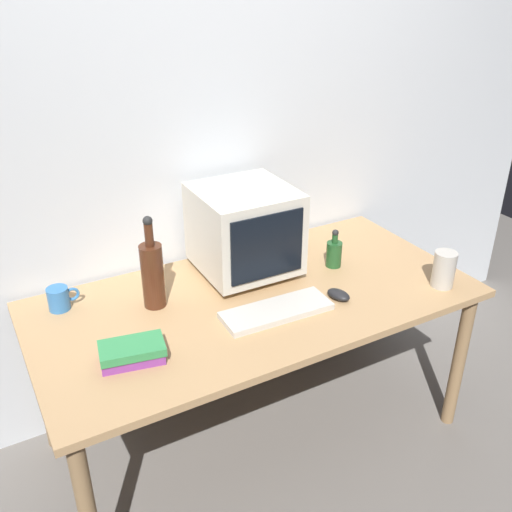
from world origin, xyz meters
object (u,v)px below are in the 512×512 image
(bottle_short, at_px, (334,253))
(book_stack, at_px, (132,352))
(keyboard, at_px, (276,311))
(crt_monitor, at_px, (245,230))
(computer_mouse, at_px, (339,295))
(bottle_tall, at_px, (153,273))
(metal_canister, at_px, (444,269))
(mug, at_px, (59,298))

(bottle_short, relative_size, book_stack, 0.75)
(keyboard, xyz_separation_m, bottle_short, (0.41, 0.20, 0.05))
(crt_monitor, relative_size, book_stack, 1.71)
(crt_monitor, relative_size, bottle_short, 2.29)
(computer_mouse, height_order, bottle_tall, bottle_tall)
(bottle_tall, relative_size, book_stack, 1.61)
(bottle_short, bearing_deg, metal_canister, -51.05)
(computer_mouse, distance_m, metal_canister, 0.45)
(keyboard, height_order, metal_canister, metal_canister)
(book_stack, bearing_deg, metal_canister, -6.35)
(bottle_short, xyz_separation_m, metal_canister, (0.28, -0.35, 0.01))
(crt_monitor, relative_size, computer_mouse, 3.93)
(keyboard, bearing_deg, book_stack, -176.81)
(keyboard, distance_m, computer_mouse, 0.27)
(keyboard, distance_m, bottle_tall, 0.48)
(metal_canister, bearing_deg, keyboard, 167.93)
(mug, bearing_deg, book_stack, -72.47)
(bottle_tall, height_order, bottle_short, bottle_tall)
(keyboard, bearing_deg, bottle_short, 28.79)
(computer_mouse, bearing_deg, crt_monitor, 104.00)
(bottle_short, height_order, book_stack, bottle_short)
(bottle_tall, xyz_separation_m, mug, (-0.32, 0.15, -0.09))
(computer_mouse, distance_m, mug, 1.07)
(bottle_short, bearing_deg, keyboard, -153.51)
(computer_mouse, distance_m, bottle_tall, 0.72)
(metal_canister, bearing_deg, bottle_short, 128.95)
(keyboard, relative_size, mug, 3.50)
(book_stack, bearing_deg, keyboard, 0.89)
(keyboard, distance_m, book_stack, 0.56)
(computer_mouse, relative_size, book_stack, 0.43)
(book_stack, height_order, mug, mug)
(bottle_tall, distance_m, metal_canister, 1.15)
(book_stack, distance_m, metal_canister, 1.26)
(crt_monitor, xyz_separation_m, computer_mouse, (0.21, -0.37, -0.17))
(crt_monitor, xyz_separation_m, metal_canister, (0.64, -0.49, -0.12))
(crt_monitor, height_order, keyboard, crt_monitor)
(bottle_short, relative_size, mug, 1.43)
(bottle_tall, bearing_deg, book_stack, -122.72)
(keyboard, height_order, bottle_short, bottle_short)
(keyboard, height_order, book_stack, book_stack)
(mug, height_order, metal_canister, metal_canister)
(bottle_short, xyz_separation_m, book_stack, (-0.97, -0.21, -0.03))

